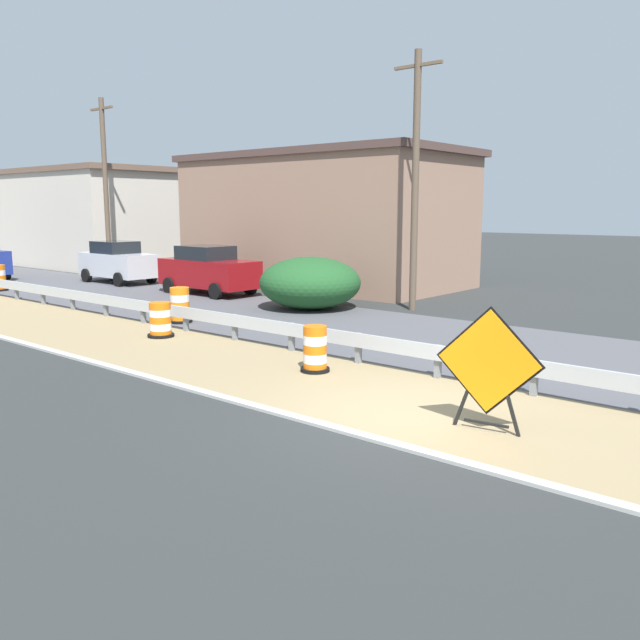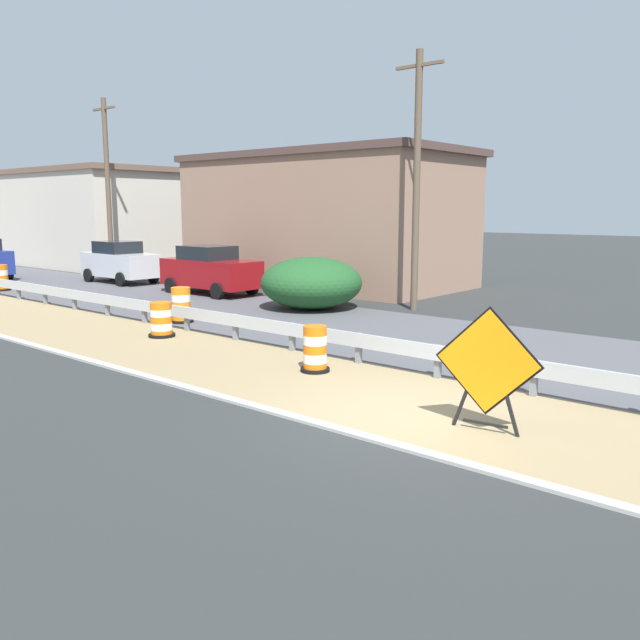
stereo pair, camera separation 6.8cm
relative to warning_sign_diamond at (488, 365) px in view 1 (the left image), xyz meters
The scene contains 16 objects.
ground_plane 1.78m from the warning_sign_diamond, 97.84° to the left, with size 160.00×160.00×0.00m, color #2B2D2D.
median_dirt_strip 1.86m from the warning_sign_diamond, 67.29° to the left, with size 3.97×120.00×0.01m, color #8E7A56.
far_lane_asphalt 6.14m from the warning_sign_diamond, 13.47° to the left, with size 6.62×120.00×0.00m, color #4C4C51.
curb_near_edge 2.31m from the warning_sign_diamond, 136.67° to the left, with size 0.20×120.00×0.11m, color #ADADA8.
guardrail_median 4.07m from the warning_sign_diamond, 54.54° to the left, with size 0.18×49.22×0.71m.
warning_sign_diamond is the anchor object (origin of this frame).
traffic_barrel_nearest 4.75m from the warning_sign_diamond, 75.45° to the left, with size 0.63×0.63×1.00m.
traffic_barrel_close 10.43m from the warning_sign_diamond, 82.18° to the left, with size 0.73×0.73×0.95m.
traffic_barrel_mid 12.19m from the warning_sign_diamond, 74.71° to the left, with size 0.73×0.73×1.09m.
car_trailing_near_lane 18.35m from the warning_sign_diamond, 63.11° to the left, with size 2.08×4.50×1.97m.
car_mid_far_lane 24.24m from the warning_sign_diamond, 70.12° to the left, with size 1.99×4.27×1.95m.
roadside_shop_near 20.76m from the warning_sign_diamond, 46.88° to the left, with size 6.87×13.03×5.93m.
roadside_shop_far 35.25m from the warning_sign_diamond, 68.92° to the left, with size 6.79×12.91×5.78m.
utility_pole_near 13.01m from the warning_sign_diamond, 37.41° to the left, with size 0.24×1.80×8.57m.
utility_pole_mid 26.51m from the warning_sign_diamond, 69.93° to the left, with size 0.24×1.80×8.69m.
bush_roadside 13.19m from the warning_sign_diamond, 53.03° to the left, with size 3.54×3.54×1.81m, color #1E4C23.
Camera 1 is at (-9.13, -5.82, 3.48)m, focal length 36.96 mm.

